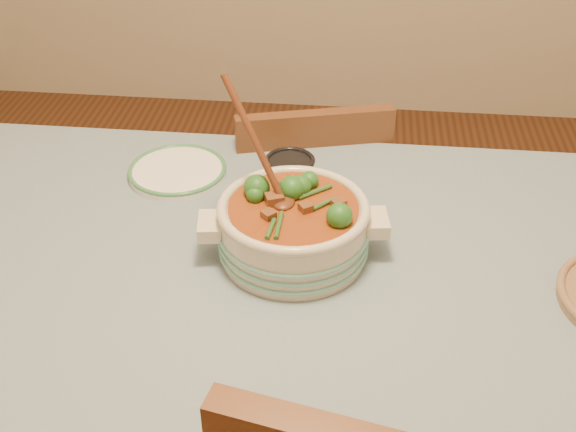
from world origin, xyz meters
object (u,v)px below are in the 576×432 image
Objects in this scene: dining_table at (300,314)px; stew_casserole at (293,224)px; condiment_bowl at (290,168)px; white_plate at (177,171)px; chair_far at (306,213)px.

stew_casserole is (-0.02, 0.07, 0.17)m from dining_table.
stew_casserole is at bearing -82.69° from condiment_bowl.
dining_table is 0.48m from white_plate.
white_plate is 0.35× the size of chair_far.
white_plate is 0.26m from condiment_bowl.
chair_far reaches higher than condiment_bowl.
chair_far is at bearing 93.49° from dining_table.
stew_casserole is 0.27m from condiment_bowl.
condiment_bowl reaches higher than dining_table.
chair_far is at bearing 86.33° from condiment_bowl.
stew_casserole is 0.44× the size of chair_far.
chair_far reaches higher than white_plate.
dining_table is at bearing -80.77° from condiment_bowl.
white_plate is at bearing 132.99° from dining_table.
condiment_bowl is (-0.06, 0.34, 0.13)m from dining_table.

